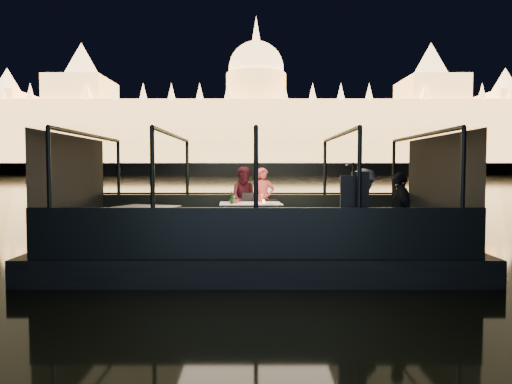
{
  "coord_description": "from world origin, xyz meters",
  "views": [
    {
      "loc": [
        0.0,
        -9.92,
        2.08
      ],
      "look_at": [
        0.0,
        0.4,
        1.55
      ],
      "focal_mm": 32.0,
      "sensor_mm": 36.0,
      "label": 1
    }
  ],
  "objects_px": {
    "chair_port_left": "(251,214)",
    "coat_stand": "(353,206)",
    "passenger_stripe": "(364,206)",
    "passenger_dark": "(400,208)",
    "chair_port_right": "(270,214)",
    "person_woman_coral": "(263,201)",
    "dining_table_central": "(251,219)",
    "wine_bottle": "(232,197)",
    "person_man_maroon": "(245,201)",
    "dining_table_aft": "(147,220)"
  },
  "relations": [
    {
      "from": "chair_port_left",
      "to": "coat_stand",
      "type": "xyz_separation_m",
      "value": [
        1.88,
        -3.0,
        0.45
      ]
    },
    {
      "from": "dining_table_aft",
      "to": "chair_port_left",
      "type": "relative_size",
      "value": 1.37
    },
    {
      "from": "chair_port_left",
      "to": "wine_bottle",
      "type": "relative_size",
      "value": 3.13
    },
    {
      "from": "passenger_stripe",
      "to": "dining_table_aft",
      "type": "bearing_deg",
      "value": 79.47
    },
    {
      "from": "coat_stand",
      "to": "person_woman_coral",
      "type": "relative_size",
      "value": 1.05
    },
    {
      "from": "chair_port_left",
      "to": "coat_stand",
      "type": "bearing_deg",
      "value": -70.12
    },
    {
      "from": "chair_port_right",
      "to": "wine_bottle",
      "type": "bearing_deg",
      "value": -152.0
    },
    {
      "from": "chair_port_right",
      "to": "passenger_dark",
      "type": "xyz_separation_m",
      "value": [
        2.35,
        -2.77,
        0.4
      ]
    },
    {
      "from": "passenger_stripe",
      "to": "wine_bottle",
      "type": "relative_size",
      "value": 5.13
    },
    {
      "from": "dining_table_aft",
      "to": "wine_bottle",
      "type": "xyz_separation_m",
      "value": [
        2.01,
        -0.18,
        0.53
      ]
    },
    {
      "from": "person_woman_coral",
      "to": "dining_table_aft",
      "type": "bearing_deg",
      "value": -179.94
    },
    {
      "from": "chair_port_right",
      "to": "person_man_maroon",
      "type": "distance_m",
      "value": 0.72
    },
    {
      "from": "chair_port_left",
      "to": "wine_bottle",
      "type": "height_order",
      "value": "wine_bottle"
    },
    {
      "from": "chair_port_right",
      "to": "coat_stand",
      "type": "height_order",
      "value": "coat_stand"
    },
    {
      "from": "dining_table_aft",
      "to": "person_woman_coral",
      "type": "bearing_deg",
      "value": 16.7
    },
    {
      "from": "dining_table_central",
      "to": "passenger_stripe",
      "type": "distance_m",
      "value": 2.96
    },
    {
      "from": "coat_stand",
      "to": "person_man_maroon",
      "type": "distance_m",
      "value": 3.85
    },
    {
      "from": "dining_table_aft",
      "to": "chair_port_left",
      "type": "bearing_deg",
      "value": 12.83
    },
    {
      "from": "person_woman_coral",
      "to": "person_man_maroon",
      "type": "height_order",
      "value": "person_man_maroon"
    },
    {
      "from": "chair_port_left",
      "to": "person_woman_coral",
      "type": "bearing_deg",
      "value": 28.63
    },
    {
      "from": "chair_port_right",
      "to": "passenger_stripe",
      "type": "relative_size",
      "value": 0.51
    },
    {
      "from": "person_woman_coral",
      "to": "wine_bottle",
      "type": "relative_size",
      "value": 5.18
    },
    {
      "from": "dining_table_aft",
      "to": "chair_port_right",
      "type": "bearing_deg",
      "value": 11.44
    },
    {
      "from": "passenger_dark",
      "to": "wine_bottle",
      "type": "distance_m",
      "value": 3.81
    },
    {
      "from": "coat_stand",
      "to": "passenger_dark",
      "type": "height_order",
      "value": "coat_stand"
    },
    {
      "from": "chair_port_right",
      "to": "person_woman_coral",
      "type": "bearing_deg",
      "value": 110.34
    },
    {
      "from": "wine_bottle",
      "to": "passenger_stripe",
      "type": "bearing_deg",
      "value": -30.92
    },
    {
      "from": "coat_stand",
      "to": "person_woman_coral",
      "type": "height_order",
      "value": "coat_stand"
    },
    {
      "from": "coat_stand",
      "to": "passenger_dark",
      "type": "relative_size",
      "value": 1.11
    },
    {
      "from": "dining_table_central",
      "to": "coat_stand",
      "type": "height_order",
      "value": "coat_stand"
    },
    {
      "from": "dining_table_central",
      "to": "person_woman_coral",
      "type": "relative_size",
      "value": 0.9
    },
    {
      "from": "dining_table_aft",
      "to": "person_woman_coral",
      "type": "distance_m",
      "value": 2.9
    },
    {
      "from": "person_woman_coral",
      "to": "passenger_stripe",
      "type": "bearing_deg",
      "value": -70.15
    },
    {
      "from": "dining_table_aft",
      "to": "passenger_dark",
      "type": "distance_m",
      "value": 5.71
    },
    {
      "from": "person_woman_coral",
      "to": "passenger_stripe",
      "type": "relative_size",
      "value": 1.01
    },
    {
      "from": "person_woman_coral",
      "to": "passenger_dark",
      "type": "bearing_deg",
      "value": -66.85
    },
    {
      "from": "person_man_maroon",
      "to": "passenger_dark",
      "type": "height_order",
      "value": "passenger_dark"
    },
    {
      "from": "coat_stand",
      "to": "passenger_dark",
      "type": "distance_m",
      "value": 0.97
    },
    {
      "from": "coat_stand",
      "to": "chair_port_left",
      "type": "bearing_deg",
      "value": 122.17
    },
    {
      "from": "passenger_stripe",
      "to": "passenger_dark",
      "type": "xyz_separation_m",
      "value": [
        0.58,
        -0.41,
        0.0
      ]
    },
    {
      "from": "passenger_dark",
      "to": "wine_bottle",
      "type": "xyz_separation_m",
      "value": [
        -3.25,
        2.0,
        0.06
      ]
    },
    {
      "from": "dining_table_central",
      "to": "passenger_dark",
      "type": "relative_size",
      "value": 0.95
    },
    {
      "from": "chair_port_right",
      "to": "passenger_stripe",
      "type": "bearing_deg",
      "value": -65.8
    },
    {
      "from": "person_woman_coral",
      "to": "wine_bottle",
      "type": "distance_m",
      "value": 1.26
    },
    {
      "from": "dining_table_aft",
      "to": "coat_stand",
      "type": "relative_size",
      "value": 0.78
    },
    {
      "from": "dining_table_central",
      "to": "passenger_stripe",
      "type": "bearing_deg",
      "value": -40.08
    },
    {
      "from": "chair_port_left",
      "to": "passenger_stripe",
      "type": "distance_m",
      "value": 3.25
    },
    {
      "from": "coat_stand",
      "to": "wine_bottle",
      "type": "height_order",
      "value": "coat_stand"
    },
    {
      "from": "person_man_maroon",
      "to": "wine_bottle",
      "type": "distance_m",
      "value": 1.06
    },
    {
      "from": "coat_stand",
      "to": "dining_table_central",
      "type": "bearing_deg",
      "value": 126.51
    }
  ]
}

